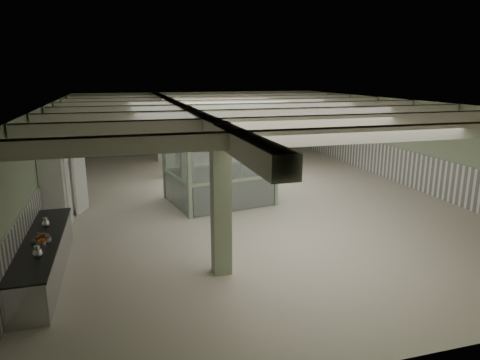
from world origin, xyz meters
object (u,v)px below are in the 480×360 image
object	(u,v)px
guard_booth	(218,151)
filing_cabinet	(267,179)
prep_counter	(44,257)
walkin_cooler	(59,184)

from	to	relation	value
guard_booth	filing_cabinet	bearing A→B (deg)	-9.73
prep_counter	walkin_cooler	xyz separation A→B (m)	(-0.08, 4.11, 0.75)
prep_counter	walkin_cooler	world-z (taller)	walkin_cooler
walkin_cooler	filing_cabinet	xyz separation A→B (m)	(7.29, 0.67, -0.50)
prep_counter	guard_booth	size ratio (longest dim) A/B	1.17
walkin_cooler	guard_booth	distance (m)	5.49
walkin_cooler	guard_booth	size ratio (longest dim) A/B	0.65
prep_counter	filing_cabinet	distance (m)	8.66
walkin_cooler	prep_counter	bearing A→B (deg)	-88.83
guard_booth	prep_counter	bearing A→B (deg)	-149.14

